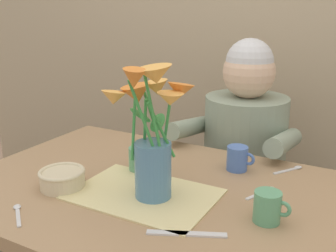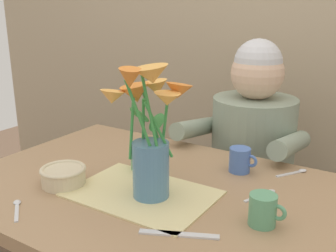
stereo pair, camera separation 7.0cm
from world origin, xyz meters
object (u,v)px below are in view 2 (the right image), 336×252
Objects in this scene: coffee_cup at (142,159)px; seated_person at (250,176)px; ceramic_bowl at (63,175)px; tea_cup at (240,160)px; ceramic_mug at (263,210)px; flower_vase at (149,132)px; dinner_knife at (179,234)px.

seated_person is at bearing 71.55° from coffee_cup.
tea_cup is at bearing 42.87° from ceramic_bowl.
flower_vase is at bearing -175.41° from ceramic_mug.
ceramic_mug is 0.33m from tea_cup.
seated_person is 0.83m from dinner_knife.
ceramic_mug is at bearing -14.27° from coffee_cup.
ceramic_mug is (0.15, 0.15, 0.04)m from dinner_knife.
ceramic_mug is at bearing 4.59° from flower_vase.
ceramic_mug is 1.00× the size of tea_cup.
ceramic_mug is (0.58, 0.10, 0.01)m from ceramic_bowl.
coffee_cup is at bearing 133.27° from flower_vase.
flower_vase is at bearing -90.24° from seated_person.
ceramic_bowl is 0.72× the size of dinner_knife.
dinner_knife is at bearing -134.42° from ceramic_mug.
coffee_cup is at bearing -149.57° from tea_cup.
coffee_cup is 1.00× the size of ceramic_mug.
flower_vase is 0.32m from ceramic_bowl.
flower_vase is 2.01× the size of dinner_knife.
ceramic_bowl reaches higher than dinner_knife.
dinner_knife is at bearing -77.49° from seated_person.
tea_cup is (0.41, 0.38, 0.01)m from ceramic_bowl.
seated_person is 0.77m from flower_vase.
flower_vase is 0.37m from tea_cup.
coffee_cup is 0.32m from tea_cup.
seated_person is 12.20× the size of coffee_cup.
flower_vase is at bearing -115.30° from tea_cup.
seated_person reaches higher than ceramic_mug.
seated_person reaches higher than coffee_cup.
dinner_knife is at bearing -6.61° from ceramic_bowl.
coffee_cup is at bearing 165.73° from ceramic_mug.
seated_person is 5.97× the size of dinner_knife.
tea_cup is (-0.18, 0.28, 0.00)m from ceramic_mug.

